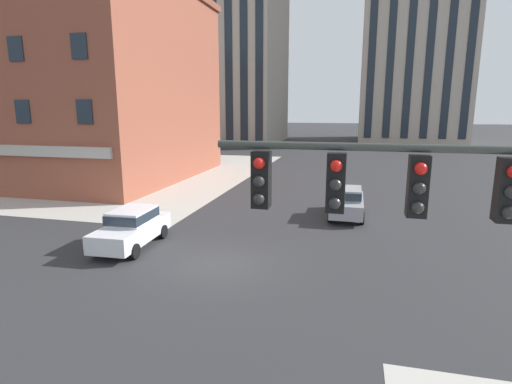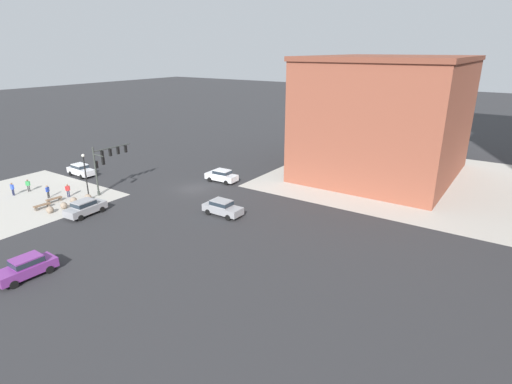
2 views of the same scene
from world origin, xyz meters
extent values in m
plane|color=#2D2D30|center=(0.00, 0.00, 0.00)|extent=(320.00, 320.00, 0.00)
cube|color=#B7B2A8|center=(-20.00, 20.00, 0.00)|extent=(32.00, 32.00, 0.02)
cylinder|color=#383D38|center=(5.66, -7.98, 5.45)|extent=(5.35, 0.12, 0.12)
cube|color=black|center=(7.17, -7.98, 4.90)|extent=(0.28, 0.28, 0.90)
sphere|color=#282828|center=(7.17, -8.14, 4.90)|extent=(0.18, 0.18, 0.18)
sphere|color=#282828|center=(7.17, -8.14, 4.62)|extent=(0.18, 0.18, 0.18)
cube|color=black|center=(6.01, -7.98, 4.90)|extent=(0.28, 0.28, 0.90)
sphere|color=red|center=(6.01, -8.14, 5.18)|extent=(0.18, 0.18, 0.18)
sphere|color=#282828|center=(6.01, -8.14, 4.90)|extent=(0.18, 0.18, 0.18)
sphere|color=#282828|center=(6.01, -8.14, 4.62)|extent=(0.18, 0.18, 0.18)
cube|color=black|center=(4.84, -7.98, 4.90)|extent=(0.28, 0.28, 0.90)
sphere|color=red|center=(4.84, -8.14, 5.18)|extent=(0.18, 0.18, 0.18)
sphere|color=#282828|center=(4.84, -8.14, 4.90)|extent=(0.18, 0.18, 0.18)
sphere|color=#282828|center=(4.84, -8.14, 4.62)|extent=(0.18, 0.18, 0.18)
cube|color=black|center=(3.68, -7.98, 4.90)|extent=(0.28, 0.28, 0.90)
sphere|color=red|center=(3.68, -8.14, 5.18)|extent=(0.18, 0.18, 0.18)
sphere|color=#282828|center=(3.68, -8.14, 4.90)|extent=(0.18, 0.18, 0.18)
sphere|color=#282828|center=(3.68, -8.14, 4.62)|extent=(0.18, 0.18, 0.18)
cube|color=#99999E|center=(4.78, 8.52, 0.70)|extent=(1.77, 4.40, 0.76)
cube|color=#99999E|center=(4.78, 8.37, 1.38)|extent=(1.50, 2.11, 0.60)
cube|color=#232D38|center=(4.78, 8.37, 1.38)|extent=(1.54, 2.20, 0.40)
cylinder|color=black|center=(3.95, 9.88, 0.32)|extent=(0.22, 0.64, 0.64)
cylinder|color=black|center=(5.62, 9.88, 0.32)|extent=(0.22, 0.64, 0.64)
cylinder|color=black|center=(3.94, 7.15, 0.32)|extent=(0.22, 0.64, 0.64)
cylinder|color=black|center=(5.62, 7.15, 0.32)|extent=(0.22, 0.64, 0.64)
cube|color=silver|center=(-4.30, 1.08, 0.70)|extent=(1.93, 4.47, 0.76)
cube|color=silver|center=(-4.31, 1.23, 1.38)|extent=(1.58, 2.17, 0.60)
cube|color=#232D38|center=(-4.31, 1.23, 1.38)|extent=(1.62, 2.26, 0.40)
cylinder|color=black|center=(-3.41, -0.25, 0.32)|extent=(0.25, 0.65, 0.64)
cylinder|color=black|center=(-5.08, -0.31, 0.32)|extent=(0.25, 0.65, 0.64)
cylinder|color=black|center=(-3.52, 2.48, 0.32)|extent=(0.25, 0.65, 0.64)
cylinder|color=black|center=(-5.19, 2.41, 0.32)|extent=(0.25, 0.65, 0.64)
cube|color=brown|center=(-20.46, 17.46, 7.73)|extent=(22.93, 18.92, 15.47)
cube|color=#1E2833|center=(-15.88, 7.96, 5.80)|extent=(1.10, 0.08, 1.50)
cube|color=#1E2833|center=(-11.29, 7.96, 5.80)|extent=(1.10, 0.08, 1.50)
cube|color=#1E2833|center=(-15.88, 7.96, 9.67)|extent=(1.10, 0.08, 1.50)
cube|color=#1E2833|center=(-11.29, 7.96, 9.67)|extent=(1.10, 0.08, 1.50)
cube|color=#B2A899|center=(-16.83, 57.09, 23.86)|extent=(16.83, 19.52, 47.73)
camera|label=1|loc=(5.11, -14.09, 6.00)|focal=28.24mm
camera|label=2|loc=(36.48, 34.28, 16.95)|focal=28.68mm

